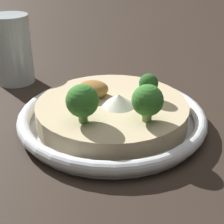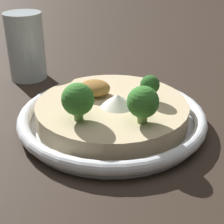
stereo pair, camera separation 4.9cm
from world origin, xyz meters
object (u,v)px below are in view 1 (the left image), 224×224
Objects in this scene: broccoli_back_right at (82,101)px; drinking_glass at (12,50)px; broccoli_front_left at (149,84)px; risotto_bowl at (112,115)px; broccoli_back_left at (148,101)px.

broccoli_back_right is 0.40× the size of drinking_glass.
drinking_glass is (0.18, -0.19, -0.00)m from broccoli_back_right.
drinking_glass is at bearing -47.52° from broccoli_back_right.
drinking_glass is (0.25, -0.11, 0.00)m from broccoli_front_left.
broccoli_back_right reaches higher than risotto_bowl.
risotto_bowl is 0.07m from broccoli_front_left.
risotto_bowl is at bearing 146.71° from drinking_glass.
broccoli_back_right reaches higher than broccoli_front_left.
broccoli_back_right is (0.03, 0.06, 0.05)m from risotto_bowl.
drinking_glass reaches higher than broccoli_back_left.
broccoli_back_right is 0.11m from broccoli_front_left.
drinking_glass is (0.20, -0.13, 0.04)m from risotto_bowl.
drinking_glass is at bearing -33.29° from risotto_bowl.
broccoli_front_left is at bearing -155.08° from risotto_bowl.
broccoli_back_left is 0.39× the size of drinking_glass.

